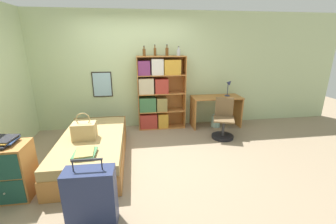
% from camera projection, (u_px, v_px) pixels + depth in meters
% --- Properties ---
extents(ground_plane, '(14.00, 14.00, 0.00)m').
position_uv_depth(ground_plane, '(139.00, 157.00, 3.95)').
color(ground_plane, gray).
extents(wall_back, '(10.00, 0.09, 2.60)m').
position_uv_depth(wall_back, '(135.00, 72.00, 5.08)').
color(wall_back, beige).
rests_on(wall_back, ground_plane).
extents(bed, '(1.03, 2.04, 0.45)m').
position_uv_depth(bed, '(93.00, 148.00, 3.79)').
color(bed, '#B77538').
rests_on(bed, ground_plane).
extents(handbag, '(0.36, 0.25, 0.44)m').
position_uv_depth(handbag, '(84.00, 131.00, 3.59)').
color(handbag, tan).
rests_on(handbag, bed).
extents(book_stack_on_bed, '(0.30, 0.36, 0.06)m').
position_uv_depth(book_stack_on_bed, '(85.00, 153.00, 3.09)').
color(book_stack_on_bed, '#334C84').
rests_on(book_stack_on_bed, bed).
extents(suitcase, '(0.53, 0.27, 0.82)m').
position_uv_depth(suitcase, '(91.00, 198.00, 2.41)').
color(suitcase, navy).
rests_on(suitcase, ground_plane).
extents(dresser, '(0.49, 0.45, 0.73)m').
position_uv_depth(dresser, '(11.00, 171.00, 2.87)').
color(dresser, '#B77538').
rests_on(dresser, ground_plane).
extents(magazine_pile_on_dresser, '(0.32, 0.36, 0.08)m').
position_uv_depth(magazine_pile_on_dresser, '(2.00, 142.00, 2.77)').
color(magazine_pile_on_dresser, '#232328').
rests_on(magazine_pile_on_dresser, dresser).
extents(bookcase, '(1.07, 0.33, 1.65)m').
position_uv_depth(bookcase, '(157.00, 92.00, 5.08)').
color(bookcase, '#B77538').
rests_on(bookcase, ground_plane).
extents(bottle_green, '(0.06, 0.06, 0.21)m').
position_uv_depth(bottle_green, '(144.00, 52.00, 4.73)').
color(bottle_green, brown).
rests_on(bottle_green, bookcase).
extents(bottle_brown, '(0.06, 0.06, 0.24)m').
position_uv_depth(bottle_brown, '(155.00, 52.00, 4.82)').
color(bottle_brown, brown).
rests_on(bottle_brown, bookcase).
extents(bottle_clear, '(0.07, 0.07, 0.24)m').
position_uv_depth(bottle_clear, '(167.00, 51.00, 4.85)').
color(bottle_clear, brown).
rests_on(bottle_clear, bookcase).
extents(bottle_blue, '(0.08, 0.08, 0.20)m').
position_uv_depth(bottle_blue, '(179.00, 52.00, 4.85)').
color(bottle_blue, '#B7BCC1').
rests_on(bottle_blue, bookcase).
extents(desk, '(1.15, 0.52, 0.72)m').
position_uv_depth(desk, '(216.00, 106.00, 5.29)').
color(desk, '#B77538').
rests_on(desk, ground_plane).
extents(desk_lamp, '(0.17, 0.12, 0.39)m').
position_uv_depth(desk_lamp, '(229.00, 85.00, 5.21)').
color(desk_lamp, navy).
rests_on(desk_lamp, desk).
extents(desk_chair, '(0.53, 0.53, 0.83)m').
position_uv_depth(desk_chair, '(223.00, 125.00, 4.72)').
color(desk_chair, black).
rests_on(desk_chair, ground_plane).
extents(waste_bin, '(0.21, 0.21, 0.28)m').
position_uv_depth(waste_bin, '(216.00, 121.00, 5.35)').
color(waste_bin, '#99C1B2').
rests_on(waste_bin, ground_plane).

